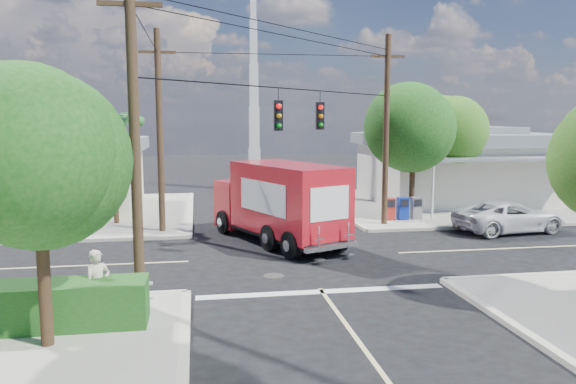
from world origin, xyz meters
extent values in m
plane|color=black|center=(0.00, 0.00, 0.00)|extent=(120.00, 120.00, 0.00)
cube|color=#A8A298|center=(11.00, 11.00, 0.07)|extent=(14.00, 14.00, 0.14)
cube|color=beige|center=(4.00, 11.00, 0.07)|extent=(0.25, 14.00, 0.14)
cube|color=beige|center=(11.00, 4.00, 0.07)|extent=(14.00, 0.25, 0.14)
cube|color=#A8A298|center=(-11.00, 11.00, 0.07)|extent=(14.00, 14.00, 0.14)
cube|color=beige|center=(-4.00, 11.00, 0.07)|extent=(0.25, 14.00, 0.14)
cube|color=beige|center=(-11.00, 4.00, 0.07)|extent=(14.00, 0.25, 0.14)
cube|color=beige|center=(0.00, 10.00, 0.01)|extent=(0.12, 12.00, 0.01)
cube|color=beige|center=(0.00, -10.00, 0.01)|extent=(0.12, 12.00, 0.01)
cube|color=beige|center=(10.00, 0.00, 0.01)|extent=(12.00, 0.12, 0.01)
cube|color=beige|center=(-10.00, 0.00, 0.01)|extent=(12.00, 0.12, 0.01)
cube|color=silver|center=(0.00, -4.30, 0.01)|extent=(7.50, 0.40, 0.01)
cube|color=silver|center=(12.50, 12.00, 1.84)|extent=(11.00, 8.00, 3.40)
cube|color=gray|center=(12.50, 12.00, 3.89)|extent=(11.80, 8.80, 0.70)
cube|color=gray|center=(12.50, 12.00, 4.39)|extent=(6.05, 4.40, 0.50)
cube|color=gray|center=(12.50, 7.10, 3.04)|extent=(9.90, 1.80, 0.15)
cylinder|color=silver|center=(8.10, 6.30, 1.59)|extent=(0.12, 0.12, 2.90)
cube|color=beige|center=(-12.00, 12.50, 1.74)|extent=(10.00, 8.00, 3.20)
cube|color=gray|center=(-12.00, 12.50, 3.69)|extent=(10.80, 8.80, 0.70)
cube|color=gray|center=(-12.00, 12.50, 4.19)|extent=(5.50, 4.40, 0.50)
cube|color=gray|center=(-12.00, 7.60, 2.84)|extent=(9.00, 1.80, 0.15)
cylinder|color=silver|center=(-8.00, 6.80, 1.49)|extent=(0.12, 0.12, 2.70)
cube|color=silver|center=(0.50, 20.00, 1.50)|extent=(0.80, 0.80, 3.00)
cube|color=silver|center=(0.50, 20.00, 4.50)|extent=(0.70, 0.70, 3.00)
cube|color=silver|center=(0.50, 20.00, 7.50)|extent=(0.60, 0.60, 3.00)
cube|color=silver|center=(0.50, 20.00, 10.50)|extent=(0.50, 0.50, 3.00)
cylinder|color=#422D1C|center=(-7.00, -7.50, 2.00)|extent=(0.28, 0.28, 3.71)
sphere|color=#114911|center=(-7.00, -7.50, 4.32)|extent=(3.71, 3.71, 3.71)
sphere|color=#114911|center=(-7.40, -7.30, 4.55)|extent=(3.02, 3.02, 3.02)
sphere|color=#114911|center=(-6.65, -7.80, 4.20)|extent=(3.25, 3.25, 3.25)
cylinder|color=#422D1C|center=(7.20, 6.80, 2.19)|extent=(0.28, 0.28, 4.10)
sphere|color=#114911|center=(7.20, 6.80, 4.75)|extent=(4.10, 4.10, 4.10)
sphere|color=#114911|center=(6.80, 7.00, 5.00)|extent=(3.33, 3.33, 3.33)
sphere|color=#114911|center=(7.55, 6.50, 4.62)|extent=(3.58, 3.58, 3.58)
cylinder|color=#422D1C|center=(9.80, 9.00, 1.93)|extent=(0.28, 0.28, 3.58)
sphere|color=#2C691D|center=(9.80, 9.00, 4.17)|extent=(3.58, 3.58, 3.58)
sphere|color=#2C691D|center=(9.40, 9.20, 4.40)|extent=(2.91, 2.91, 2.91)
sphere|color=#2C691D|center=(10.15, 8.70, 4.06)|extent=(3.14, 3.14, 3.14)
cylinder|color=#422D1C|center=(-7.50, 7.50, 2.64)|extent=(0.24, 0.24, 5.00)
cone|color=#2B7130|center=(-6.60, 7.50, 5.24)|extent=(0.50, 2.06, 0.98)
cone|color=#2B7130|center=(-6.94, 8.20, 5.24)|extent=(1.92, 1.68, 0.98)
cone|color=#2B7130|center=(-7.70, 8.38, 5.24)|extent=(2.12, 0.95, 0.98)
cone|color=#2B7130|center=(-8.31, 7.89, 5.24)|extent=(1.34, 2.07, 0.98)
cone|color=#2B7130|center=(-8.31, 7.11, 5.24)|extent=(1.34, 2.07, 0.98)
cone|color=#2B7130|center=(-7.70, 6.62, 5.24)|extent=(2.12, 0.95, 0.98)
cone|color=#2B7130|center=(-6.94, 6.80, 5.24)|extent=(1.92, 1.68, 0.98)
cylinder|color=#422D1C|center=(-9.50, 9.00, 2.44)|extent=(0.24, 0.24, 4.60)
cone|color=#2B7130|center=(-8.60, 9.00, 4.84)|extent=(0.50, 2.06, 0.98)
cone|color=#2B7130|center=(-8.94, 9.70, 4.84)|extent=(1.92, 1.68, 0.98)
cone|color=#2B7130|center=(-9.70, 9.88, 4.84)|extent=(2.12, 0.95, 0.98)
cone|color=#2B7130|center=(-10.31, 9.39, 4.84)|extent=(1.34, 2.07, 0.98)
cone|color=#2B7130|center=(-10.31, 8.61, 4.84)|extent=(1.34, 2.07, 0.98)
cone|color=#2B7130|center=(-9.70, 8.12, 4.84)|extent=(2.12, 0.95, 0.98)
cone|color=#2B7130|center=(-8.94, 8.30, 4.84)|extent=(1.92, 1.68, 0.98)
cylinder|color=#473321|center=(-5.20, -5.20, 4.50)|extent=(0.28, 0.28, 9.00)
cube|color=#473321|center=(-5.20, -5.20, 8.00)|extent=(1.60, 0.12, 0.12)
cylinder|color=#473321|center=(5.20, 5.20, 4.50)|extent=(0.28, 0.28, 9.00)
cube|color=#473321|center=(5.20, 5.20, 8.00)|extent=(1.60, 0.12, 0.12)
cylinder|color=#473321|center=(-5.20, 5.20, 4.50)|extent=(0.28, 0.28, 9.00)
cube|color=#473321|center=(-5.20, 5.20, 8.00)|extent=(1.60, 0.12, 0.12)
cylinder|color=black|center=(0.00, 0.00, 6.20)|extent=(10.43, 10.43, 0.04)
cube|color=black|center=(-0.80, -0.80, 5.25)|extent=(0.30, 0.24, 1.05)
sphere|color=red|center=(-0.80, -0.94, 5.58)|extent=(0.20, 0.20, 0.20)
cube|color=black|center=(1.10, 1.10, 5.25)|extent=(0.30, 0.24, 1.05)
sphere|color=red|center=(1.10, 0.96, 5.58)|extent=(0.20, 0.20, 0.20)
cube|color=silver|center=(-7.80, -5.60, 0.49)|extent=(5.94, 0.05, 0.08)
cube|color=silver|center=(-7.80, -5.60, 0.89)|extent=(5.94, 0.05, 0.08)
cube|color=silver|center=(-5.00, -5.60, 0.64)|extent=(0.09, 0.06, 1.00)
cube|color=#1A4615|center=(-8.00, -6.40, 0.69)|extent=(6.20, 1.20, 1.10)
cube|color=#A7231C|center=(5.80, 6.20, 0.69)|extent=(0.50, 0.50, 1.10)
cube|color=navy|center=(6.50, 6.20, 0.69)|extent=(0.50, 0.50, 1.10)
cube|color=slate|center=(7.20, 6.20, 0.69)|extent=(0.50, 0.50, 1.10)
cube|color=black|center=(-0.35, 2.69, 0.52)|extent=(4.98, 7.69, 0.24)
cube|color=red|center=(-1.51, 5.36, 1.29)|extent=(2.74, 2.40, 2.10)
cube|color=black|center=(-1.78, 5.97, 1.67)|extent=(1.93, 1.02, 0.91)
cube|color=silver|center=(-1.86, 6.15, 0.62)|extent=(2.06, 0.98, 0.33)
cube|color=red|center=(-0.01, 1.91, 1.95)|extent=(4.39, 6.02, 2.76)
cube|color=white|center=(1.10, 2.39, 2.10)|extent=(1.39, 3.15, 1.24)
cube|color=white|center=(-1.12, 1.42, 2.10)|extent=(1.39, 3.15, 1.24)
cube|color=white|center=(1.10, -0.65, 2.10)|extent=(1.58, 0.70, 1.24)
cube|color=silver|center=(1.15, -0.76, 0.52)|extent=(2.19, 1.13, 0.17)
cube|color=silver|center=(0.59, -1.14, 0.91)|extent=(0.42, 0.22, 0.95)
cube|color=silver|center=(1.81, -0.61, 0.91)|extent=(0.42, 0.22, 0.95)
cylinder|color=black|center=(-2.46, 4.79, 0.52)|extent=(0.70, 1.08, 1.05)
cylinder|color=black|center=(-0.45, 5.67, 0.52)|extent=(0.70, 1.08, 1.05)
cylinder|color=black|center=(-0.25, -0.28, 0.52)|extent=(0.70, 1.08, 1.05)
cylinder|color=black|center=(1.76, 0.60, 0.52)|extent=(0.70, 1.08, 1.05)
imported|color=silver|center=(10.42, 3.05, 0.71)|extent=(5.36, 3.06, 1.41)
imported|color=beige|center=(-6.12, -6.05, 1.03)|extent=(0.78, 0.74, 1.79)
camera|label=1|loc=(-3.65, -20.18, 5.15)|focal=35.00mm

